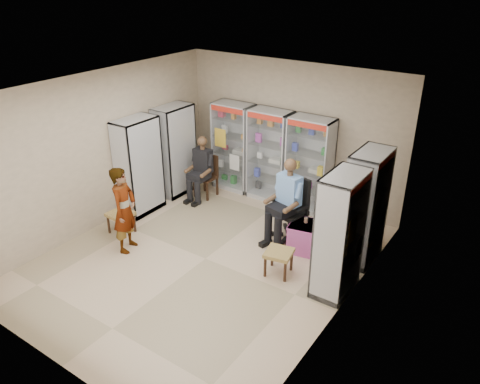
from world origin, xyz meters
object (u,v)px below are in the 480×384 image
Objects in this scene: cabinet_right_far at (366,207)px; cabinet_left_near at (139,167)px; office_chair at (290,209)px; cabinet_back_left at (234,147)px; cabinet_back_mid at (270,155)px; pink_trunk at (305,237)px; cabinet_right_near at (339,235)px; cabinet_left_far at (175,151)px; seated_shopkeeper at (289,203)px; cabinet_back_right at (309,165)px; standing_man at (124,210)px; wooden_chair at (206,177)px; woven_stool_b at (121,222)px; woven_stool_a at (278,262)px.

cabinet_right_far is 4.55m from cabinet_left_near.
cabinet_back_left is at bearing 163.11° from office_chair.
cabinet_left_near is at bearing -114.61° from cabinet_back_left.
pink_trunk is at bearing -41.50° from cabinet_back_mid.
cabinet_right_near is 4.65m from cabinet_left_far.
cabinet_right_far is at bearing 20.62° from seated_shopkeeper.
cabinet_back_mid and cabinet_back_right have the same top height.
cabinet_right_far is at bearing -78.62° from standing_man.
cabinet_left_near is (-1.88, -2.03, 0.00)m from cabinet_back_mid.
cabinet_right_far reaches higher than wooden_chair.
cabinet_left_far reaches higher than woven_stool_b.
cabinet_left_near is 1.51m from standing_man.
woven_stool_b is at bearing -155.84° from pink_trunk.
cabinet_back_right and cabinet_right_near have the same top height.
cabinet_back_mid reaches higher than standing_man.
cabinet_right_far is 1.22m from pink_trunk.
cabinet_right_near reaches higher than wooden_chair.
standing_man is (-2.24, -1.95, 0.04)m from seated_shopkeeper.
cabinet_back_left is at bearing -20.43° from standing_man.
woven_stool_b is (-2.50, -2.92, -0.78)m from cabinet_back_right.
cabinet_right_near is 2.13× the size of wooden_chair.
cabinet_back_left is at bearing 78.39° from woven_stool_b.
cabinet_left_far is at bearing 180.00° from cabinet_left_near.
wooden_chair is at bearing -161.25° from cabinet_back_right.
cabinet_right_near is at bearing -20.91° from seated_shopkeeper.
cabinet_right_near is at bearing 8.78° from woven_stool_a.
office_chair is (1.22, -1.26, -0.40)m from cabinet_back_mid.
pink_trunk is (0.45, -0.17, -0.50)m from seated_shopkeeper.
cabinet_left_far is (-1.88, -0.93, 0.00)m from cabinet_back_mid.
cabinet_back_right is (0.95, 0.00, 0.00)m from cabinet_back_mid.
cabinet_left_near is 3.61m from woven_stool_a.
cabinet_back_mid reaches higher than woven_stool_b.
woven_stool_a is 2.85m from standing_man.
cabinet_right_far is at bearing 18.55° from office_chair.
cabinet_left_far is 1.66× the size of office_chair.
cabinet_back_left is at bearing 57.72° from cabinet_right_near.
cabinet_right_near is 3.61× the size of pink_trunk.
cabinet_back_right is 1.31× the size of seated_shopkeeper.
standing_man is (0.53, -0.34, 0.58)m from woven_stool_b.
wooden_chair is at bearing 68.36° from cabinet_right_near.
cabinet_right_near reaches higher than woven_stool_b.
cabinet_left_far is 2.16m from woven_stool_b.
cabinet_back_left is 1.00× the size of cabinet_right_far.
woven_stool_a and woven_stool_b have the same top height.
cabinet_right_far is 1.66× the size of office_chair.
seated_shopkeeper reaches higher than pink_trunk.
cabinet_left_near is (-2.83, -2.03, 0.00)m from cabinet_back_right.
cabinet_right_near is at bearing 73.75° from cabinet_left_far.
cabinet_left_far is (-2.83, -0.93, 0.00)m from cabinet_back_right.
cabinet_left_far is 3.13m from seated_shopkeeper.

